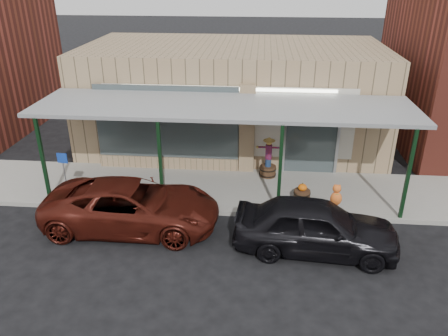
# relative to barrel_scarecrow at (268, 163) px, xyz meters

# --- Properties ---
(ground) EXTENTS (120.00, 120.00, 0.00)m
(ground) POSITION_rel_barrel_scarecrow_xyz_m (-1.50, -4.68, -0.65)
(ground) COLOR black
(ground) RESTS_ON ground
(sidewalk) EXTENTS (40.00, 3.20, 0.15)m
(sidewalk) POSITION_rel_barrel_scarecrow_xyz_m (-1.50, -1.08, -0.58)
(sidewalk) COLOR gray
(sidewalk) RESTS_ON ground
(storefront) EXTENTS (12.00, 6.25, 4.20)m
(storefront) POSITION_rel_barrel_scarecrow_xyz_m (-1.50, 3.49, 1.44)
(storefront) COLOR #977D5C
(storefront) RESTS_ON ground
(awning) EXTENTS (12.00, 3.00, 3.04)m
(awning) POSITION_rel_barrel_scarecrow_xyz_m (-1.50, -1.12, 2.36)
(awning) COLOR slate
(awning) RESTS_ON ground
(block_buildings_near) EXTENTS (61.00, 8.00, 8.00)m
(block_buildings_near) POSITION_rel_barrel_scarecrow_xyz_m (0.51, 4.52, 3.11)
(block_buildings_near) COLOR maroon
(block_buildings_near) RESTS_ON ground
(barrel_scarecrow) EXTENTS (0.88, 0.75, 1.49)m
(barrel_scarecrow) POSITION_rel_barrel_scarecrow_xyz_m (0.00, 0.00, 0.00)
(barrel_scarecrow) COLOR #4A2E1D
(barrel_scarecrow) RESTS_ON sidewalk
(barrel_pumpkin) EXTENTS (0.62, 0.62, 0.63)m
(barrel_pumpkin) POSITION_rel_barrel_scarecrow_xyz_m (1.09, -1.73, -0.28)
(barrel_pumpkin) COLOR #4A2E1D
(barrel_pumpkin) RESTS_ON sidewalk
(handicap_sign) EXTENTS (0.33, 0.05, 1.61)m
(handicap_sign) POSITION_rel_barrel_scarecrow_xyz_m (-6.50, -2.28, 0.53)
(handicap_sign) COLOR gray
(handicap_sign) RESTS_ON sidewalk
(parked_sedan) EXTENTS (4.49, 2.08, 1.60)m
(parked_sedan) POSITION_rel_barrel_scarecrow_xyz_m (1.25, -4.23, 0.09)
(parked_sedan) COLOR black
(parked_sedan) RESTS_ON ground
(car_maroon) EXTENTS (5.09, 2.35, 1.41)m
(car_maroon) POSITION_rel_barrel_scarecrow_xyz_m (-3.98, -3.51, 0.05)
(car_maroon) COLOR #49160E
(car_maroon) RESTS_ON ground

